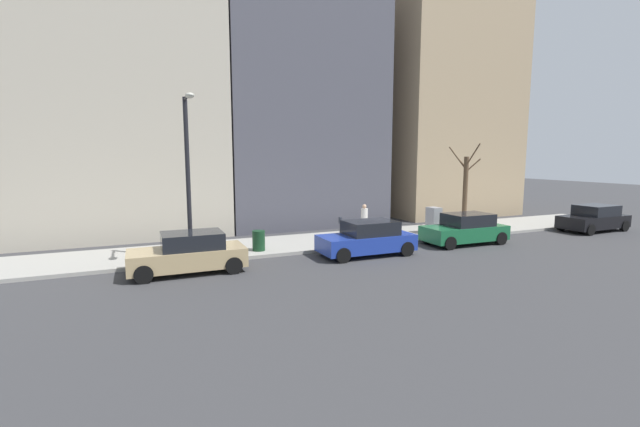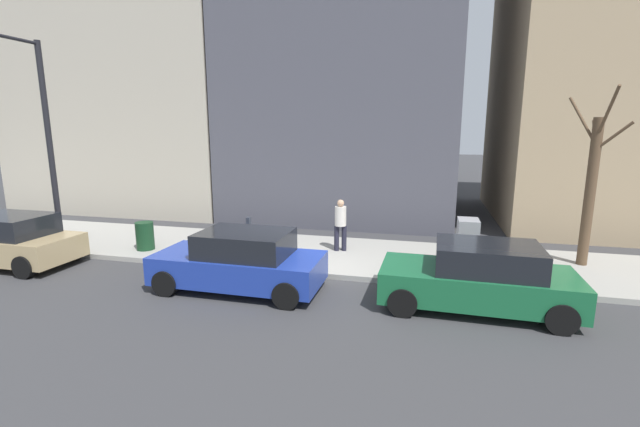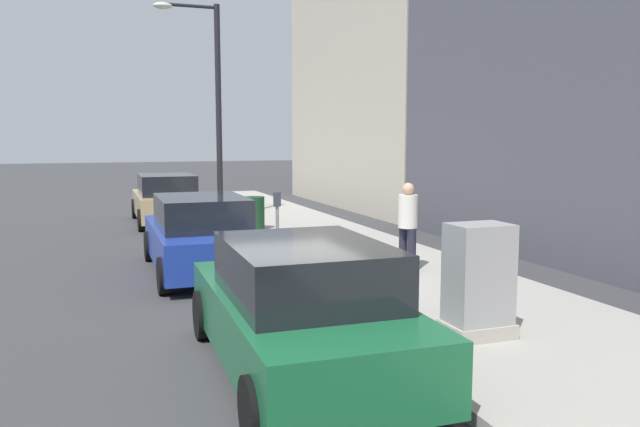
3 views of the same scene
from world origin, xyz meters
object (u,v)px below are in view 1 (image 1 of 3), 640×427
at_px(parked_car_black, 594,219).
at_px(office_tower_left, 433,95).
at_px(parked_car_blue, 367,239).
at_px(office_block_center, 290,99).
at_px(parked_car_green, 465,229).
at_px(utility_box, 434,221).
at_px(streetlamp, 188,164).
at_px(parked_car_tan, 189,253).
at_px(trash_bin, 259,241).
at_px(bare_tree, 465,188).
at_px(parking_meter, 340,228).
at_px(pedestrian_near_meter, 364,218).

xyz_separation_m(parked_car_black, office_tower_left, (11.46, 2.89, 8.32)).
xyz_separation_m(parked_car_blue, office_tower_left, (11.55, -12.29, 8.32)).
bearing_deg(parked_car_blue, office_block_center, -2.56).
distance_m(parked_car_black, parked_car_green, 9.51).
distance_m(utility_box, office_tower_left, 13.90).
bearing_deg(streetlamp, parked_car_tan, 169.03).
relative_size(parked_car_blue, utility_box, 2.95).
bearing_deg(parked_car_green, parked_car_blue, 93.14).
bearing_deg(office_tower_left, utility_box, 143.41).
relative_size(utility_box, trash_bin, 1.59).
distance_m(parked_car_blue, office_tower_left, 18.81).
bearing_deg(office_block_center, bare_tree, -133.35).
bearing_deg(bare_tree, utility_box, 111.61).
xyz_separation_m(parked_car_black, parked_car_blue, (-0.09, 15.18, 0.00)).
bearing_deg(parked_car_tan, parked_car_green, -89.63).
bearing_deg(parked_car_black, parking_meter, 82.74).
xyz_separation_m(office_tower_left, office_block_center, (0.12, 11.68, -0.89)).
bearing_deg(parked_car_black, trash_bin, 82.57).
distance_m(parked_car_blue, parking_meter, 1.79).
bearing_deg(streetlamp, bare_tree, -81.83).
bearing_deg(trash_bin, parked_car_blue, -116.42).
height_order(parking_meter, trash_bin, parking_meter).
height_order(parked_car_blue, pedestrian_near_meter, pedestrian_near_meter).
height_order(parked_car_black, bare_tree, bare_tree).
bearing_deg(utility_box, office_tower_left, -36.59).
relative_size(pedestrian_near_meter, office_tower_left, 0.09).
bearing_deg(trash_bin, parking_meter, -96.71).
bearing_deg(parking_meter, parked_car_tan, 102.18).
relative_size(parked_car_green, parked_car_tan, 1.01).
relative_size(office_tower_left, office_block_center, 1.11).
height_order(parked_car_blue, trash_bin, parked_car_blue).
height_order(parked_car_green, trash_bin, parked_car_green).
height_order(parked_car_tan, pedestrian_near_meter, pedestrian_near_meter).
distance_m(parked_car_blue, utility_box, 6.15).
bearing_deg(parking_meter, utility_box, -82.06).
height_order(parked_car_black, trash_bin, parked_car_black).
bearing_deg(office_block_center, parked_car_black, -128.48).
bearing_deg(streetlamp, office_block_center, -37.88).
height_order(parked_car_blue, bare_tree, bare_tree).
xyz_separation_m(bare_tree, trash_bin, (-1.71, 13.22, -1.82)).
bearing_deg(pedestrian_near_meter, parked_car_green, 124.52).
height_order(parked_car_green, utility_box, utility_box).
relative_size(trash_bin, office_tower_left, 0.05).
xyz_separation_m(bare_tree, office_block_center, (7.82, 8.29, 5.75)).
relative_size(utility_box, streetlamp, 0.22).
bearing_deg(parked_car_tan, office_block_center, -35.03).
relative_size(parked_car_blue, streetlamp, 0.65).
relative_size(parking_meter, bare_tree, 0.27).
bearing_deg(trash_bin, pedestrian_near_meter, -77.18).
relative_size(parked_car_black, parked_car_tan, 1.01).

